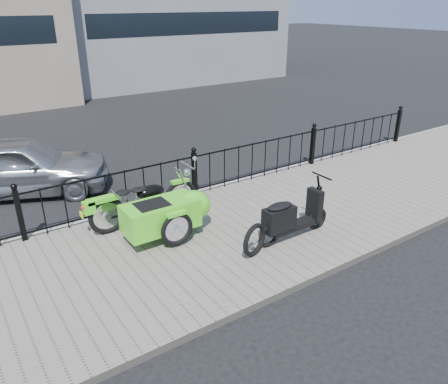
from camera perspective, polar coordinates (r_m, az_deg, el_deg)
ground at (r=8.60m, az=0.65°, el=-3.98°), size 120.00×120.00×0.00m
sidewalk at (r=8.22m, az=2.65°, el=-4.94°), size 30.00×3.80×0.12m
curb at (r=9.68m, az=-4.22°, el=-0.37°), size 30.00×0.10×0.12m
iron_fence at (r=9.36m, az=-3.88°, el=2.29°), size 14.11×0.11×1.08m
motorcycle_sidecar at (r=7.82m, az=-7.56°, el=-2.31°), size 2.28×1.48×0.98m
scooter at (r=7.68m, az=8.63°, el=-3.37°), size 1.58×0.46×1.07m
spare_tire at (r=7.20m, az=4.00°, el=-6.26°), size 0.58×0.25×0.58m
sedan_car at (r=10.66m, az=-25.25°, el=3.08°), size 4.12×2.92×1.30m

